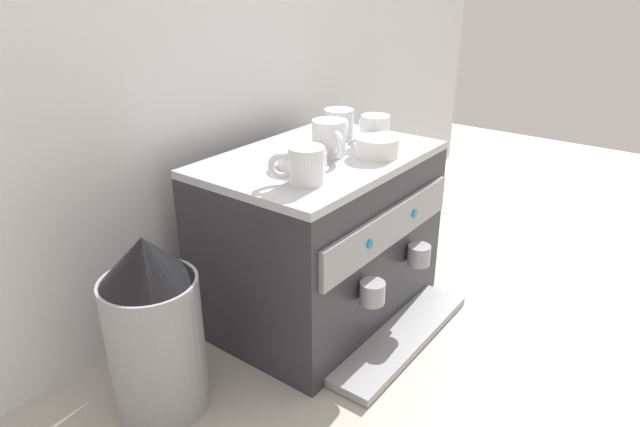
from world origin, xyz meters
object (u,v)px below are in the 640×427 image
at_px(ceramic_bowl_1, 377,147).
at_px(coffee_grinder, 154,328).
at_px(ceramic_cup_1, 304,165).
at_px(ceramic_cup_3, 339,124).
at_px(espresso_machine, 322,237).
at_px(ceramic_bowl_0, 302,160).
at_px(ceramic_cup_0, 330,138).
at_px(ceramic_cup_2, 374,129).
at_px(milk_pitcher, 410,225).

distance_m(ceramic_bowl_1, coffee_grinder, 0.63).
height_order(ceramic_cup_1, ceramic_cup_3, ceramic_cup_1).
height_order(espresso_machine, ceramic_cup_3, ceramic_cup_3).
bearing_deg(ceramic_bowl_0, ceramic_cup_0, -1.11).
distance_m(espresso_machine, coffee_grinder, 0.48).
relative_size(espresso_machine, ceramic_bowl_1, 5.56).
bearing_deg(ceramic_cup_1, ceramic_cup_2, 6.20).
height_order(ceramic_cup_1, ceramic_cup_2, ceramic_cup_1).
xyz_separation_m(ceramic_cup_0, ceramic_bowl_1, (0.07, -0.09, -0.02)).
xyz_separation_m(ceramic_cup_2, ceramic_bowl_0, (-0.25, 0.03, -0.02)).
height_order(ceramic_cup_2, coffee_grinder, ceramic_cup_2).
xyz_separation_m(ceramic_cup_3, ceramic_bowl_0, (-0.23, -0.06, -0.02)).
xyz_separation_m(ceramic_cup_2, ceramic_cup_3, (-0.01, 0.10, 0.00)).
relative_size(ceramic_cup_1, ceramic_bowl_0, 0.92).
bearing_deg(coffee_grinder, ceramic_bowl_0, -9.59).
height_order(espresso_machine, ceramic_cup_2, ceramic_cup_2).
distance_m(ceramic_bowl_0, ceramic_bowl_1, 0.19).
relative_size(coffee_grinder, milk_pitcher, 2.42).
bearing_deg(ceramic_cup_2, ceramic_cup_3, 98.04).
bearing_deg(espresso_machine, milk_pitcher, -2.04).
bearing_deg(ceramic_bowl_0, ceramic_cup_1, -138.98).
height_order(ceramic_cup_0, coffee_grinder, ceramic_cup_0).
height_order(espresso_machine, milk_pitcher, espresso_machine).
xyz_separation_m(ceramic_cup_0, ceramic_cup_2, (0.15, -0.03, -0.01)).
bearing_deg(ceramic_cup_1, coffee_grinder, 156.85).
bearing_deg(milk_pitcher, ceramic_cup_2, -173.96).
distance_m(espresso_machine, ceramic_cup_1, 0.32).
xyz_separation_m(ceramic_cup_1, ceramic_bowl_1, (0.24, -0.02, -0.02)).
bearing_deg(ceramic_bowl_1, coffee_grinder, 164.21).
bearing_deg(ceramic_cup_2, coffee_grinder, 171.31).
bearing_deg(ceramic_cup_3, ceramic_cup_2, -81.96).
relative_size(ceramic_bowl_0, coffee_grinder, 0.29).
height_order(ceramic_cup_1, milk_pitcher, ceramic_cup_1).
height_order(espresso_machine, ceramic_bowl_1, ceramic_bowl_1).
bearing_deg(coffee_grinder, ceramic_cup_2, -8.69).
bearing_deg(ceramic_cup_2, milk_pitcher, 6.04).
bearing_deg(espresso_machine, ceramic_bowl_0, -170.52).
bearing_deg(ceramic_cup_1, espresso_machine, 25.91).
xyz_separation_m(espresso_machine, ceramic_cup_3, (0.14, 0.05, 0.25)).
bearing_deg(ceramic_cup_0, coffee_grinder, 172.13).
relative_size(ceramic_cup_1, ceramic_cup_3, 0.99).
distance_m(espresso_machine, ceramic_bowl_1, 0.27).
xyz_separation_m(ceramic_cup_0, ceramic_cup_1, (-0.18, -0.06, -0.00)).
bearing_deg(ceramic_bowl_0, ceramic_cup_2, -7.27).
distance_m(ceramic_cup_1, ceramic_cup_3, 0.34).
height_order(ceramic_cup_0, milk_pitcher, ceramic_cup_0).
distance_m(ceramic_cup_1, ceramic_bowl_0, 0.10).
relative_size(espresso_machine, ceramic_cup_1, 5.62).
xyz_separation_m(coffee_grinder, milk_pitcher, (0.93, -0.07, -0.11)).
bearing_deg(ceramic_cup_3, ceramic_cup_1, -157.15).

